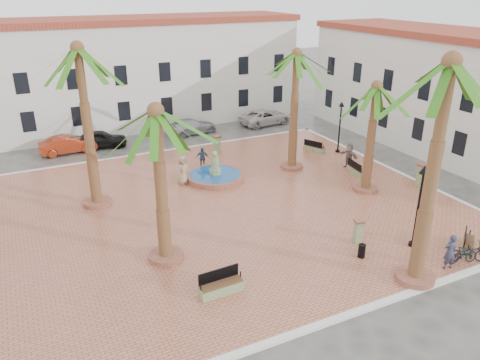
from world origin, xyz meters
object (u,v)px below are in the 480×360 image
at_px(pedestrian_fountain_a, 183,170).
at_px(bench_e, 356,170).
at_px(palm_sw, 157,131).
at_px(palm_e, 375,100).
at_px(palm_nw, 80,66).
at_px(lamppost_s, 421,192).
at_px(bicycle_b, 463,255).
at_px(car_black, 100,139).
at_px(lamppost_e, 340,118).
at_px(bollard_se, 358,231).
at_px(palm_ne, 296,67).
at_px(car_white, 265,117).
at_px(pedestrian_north, 156,145).
at_px(car_silver, 191,126).
at_px(litter_bin, 362,251).
at_px(bollard_e, 421,175).
at_px(pedestrian_east, 349,156).
at_px(bicycle_a, 468,252).
at_px(bench_s, 221,287).
at_px(bollard_n, 217,145).
at_px(palm_s, 447,88).
at_px(fountain, 215,175).
at_px(cyclist_a, 450,252).
at_px(car_red, 68,144).
at_px(pedestrian_fountain_b, 202,158).
at_px(bench_se, 468,245).

bearing_deg(pedestrian_fountain_a, bench_e, -51.17).
height_order(palm_sw, palm_e, palm_sw).
distance_m(palm_nw, lamppost_s, 18.37).
relative_size(bicycle_b, car_black, 0.36).
xyz_separation_m(lamppost_e, bollard_se, (-7.46, -11.55, -2.05)).
relative_size(palm_ne, car_white, 1.66).
xyz_separation_m(pedestrian_fountain_a, pedestrian_north, (-0.11, 5.74, -0.05)).
xyz_separation_m(car_black, car_silver, (7.88, 0.34, -0.05)).
bearing_deg(palm_ne, car_white, 70.35).
xyz_separation_m(litter_bin, car_silver, (-0.15, 22.63, 0.17)).
height_order(bollard_e, pedestrian_east, pedestrian_east).
height_order(bicycle_a, car_white, car_white).
bearing_deg(palm_ne, bench_s, -133.08).
relative_size(bicycle_b, pedestrian_north, 0.82).
xyz_separation_m(bollard_n, pedestrian_east, (7.21, -6.64, 0.12)).
bearing_deg(palm_s, fountain, 103.38).
bearing_deg(palm_nw, fountain, 3.45).
relative_size(palm_nw, bollard_n, 6.44).
xyz_separation_m(palm_nw, litter_bin, (10.24, -11.40, -7.70)).
height_order(palm_nw, palm_e, palm_nw).
bearing_deg(bicycle_b, pedestrian_north, 37.05).
distance_m(bench_s, cyclist_a, 10.46).
bearing_deg(bench_s, bicycle_a, -16.49).
height_order(palm_s, lamppost_e, palm_s).
relative_size(palm_e, car_red, 1.65).
bearing_deg(palm_sw, palm_e, 8.79).
bearing_deg(lamppost_e, bicycle_a, -104.55).
bearing_deg(pedestrian_fountain_b, car_silver, 90.78).
xyz_separation_m(fountain, car_black, (-5.55, 10.42, 0.29)).
relative_size(bollard_e, cyclist_a, 0.88).
relative_size(pedestrian_fountain_a, pedestrian_fountain_b, 1.23).
bearing_deg(bench_se, pedestrian_north, 79.59).
xyz_separation_m(fountain, palm_s, (3.41, -14.34, 8.18)).
xyz_separation_m(pedestrian_east, car_silver, (-6.95, 12.91, -0.37)).
distance_m(palm_ne, car_black, 16.92).
relative_size(fountain, car_silver, 0.84).
bearing_deg(bench_se, bicycle_b, 172.94).
bearing_deg(pedestrian_east, pedestrian_fountain_a, -116.35).
height_order(pedestrian_east, car_white, pedestrian_east).
distance_m(palm_sw, palm_s, 11.54).
bearing_deg(bicycle_a, litter_bin, 84.28).
distance_m(palm_sw, bollard_n, 15.75).
bearing_deg(palm_nw, pedestrian_fountain_a, 6.56).
height_order(lamppost_s, pedestrian_fountain_b, lamppost_s).
bearing_deg(fountain, bicycle_a, -64.99).
xyz_separation_m(palm_ne, pedestrian_fountain_b, (-5.72, 2.64, -6.27)).
relative_size(pedestrian_north, car_white, 0.37).
bearing_deg(palm_sw, palm_ne, 32.71).
bearing_deg(lamppost_s, fountain, 114.21).
height_order(fountain, car_black, fountain).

